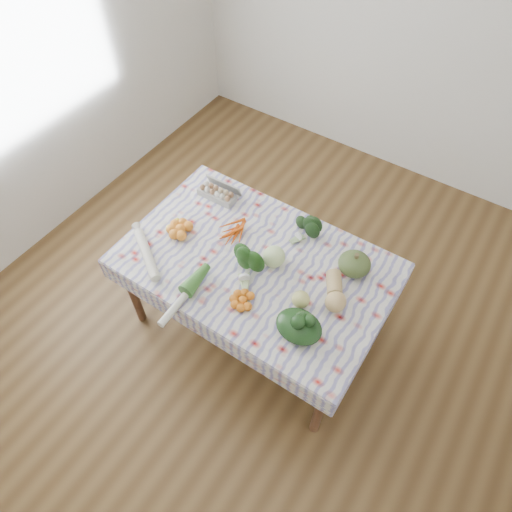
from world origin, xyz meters
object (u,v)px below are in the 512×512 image
cabbage (274,257)px  grapefruit (301,299)px  kabocha_squash (354,264)px  dining_table (256,270)px  egg_carton (217,194)px  butternut_squash (335,291)px

cabbage → grapefruit: (0.28, -0.17, -0.02)m
grapefruit → kabocha_squash: bearing=69.4°
cabbage → dining_table: bearing=-153.5°
dining_table → egg_carton: size_ratio=5.88×
dining_table → kabocha_squash: kabocha_squash is taller
cabbage → butternut_squash: (0.42, -0.01, -0.01)m
kabocha_squash → butternut_squash: kabocha_squash is taller
kabocha_squash → butternut_squash: (-0.01, -0.23, -0.00)m
dining_table → butternut_squash: bearing=4.2°
kabocha_squash → cabbage: cabbage is taller
cabbage → grapefruit: bearing=-30.2°
egg_carton → dining_table: bearing=-31.9°
egg_carton → kabocha_squash: 1.06m
egg_carton → grapefruit: size_ratio=2.61×
butternut_squash → grapefruit: (-0.14, -0.16, -0.01)m
egg_carton → kabocha_squash: (1.06, -0.04, 0.03)m
cabbage → butternut_squash: size_ratio=0.53×
dining_table → butternut_squash: (0.52, 0.04, 0.14)m
cabbage → kabocha_squash: bearing=27.4°
butternut_squash → egg_carton: bearing=134.8°
butternut_squash → cabbage: bearing=148.2°
butternut_squash → dining_table: bearing=153.8°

